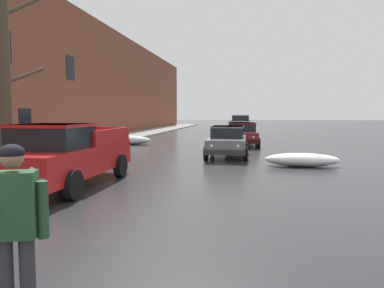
{
  "coord_description": "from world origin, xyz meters",
  "views": [
    {
      "loc": [
        3.27,
        -2.35,
        2.06
      ],
      "look_at": [
        1.46,
        9.26,
        1.05
      ],
      "focal_mm": 34.48,
      "sensor_mm": 36.0,
      "label": 1
    }
  ],
  "objects": [
    {
      "name": "left_sidewalk_slab",
      "position": [
        -6.83,
        18.0,
        0.06
      ],
      "size": [
        3.34,
        80.0,
        0.12
      ],
      "primitive_type": "cube",
      "color": "gray",
      "rests_on": "ground"
    },
    {
      "name": "brick_townhouse_facade",
      "position": [
        -9.0,
        18.0,
        4.7
      ],
      "size": [
        0.63,
        80.0,
        9.4
      ],
      "color": "brown",
      "rests_on": "ground"
    },
    {
      "name": "snow_bank_near_corner_left",
      "position": [
        -4.54,
        20.2,
        0.29
      ],
      "size": [
        3.14,
        1.05,
        0.6
      ],
      "color": "white",
      "rests_on": "ground"
    },
    {
      "name": "snow_bank_mid_block_left",
      "position": [
        -4.62,
        20.26,
        0.25
      ],
      "size": [
        1.86,
        1.44,
        0.66
      ],
      "color": "white",
      "rests_on": "ground"
    },
    {
      "name": "snow_bank_near_corner_right",
      "position": [
        5.28,
        12.11,
        0.25
      ],
      "size": [
        2.79,
        1.1,
        0.5
      ],
      "color": "white",
      "rests_on": "ground"
    },
    {
      "name": "bare_tree_second_along_sidewalk",
      "position": [
        -4.87,
        9.02,
        3.15
      ],
      "size": [
        1.66,
        2.7,
        6.25
      ],
      "color": "#4C3D2D",
      "rests_on": "ground"
    },
    {
      "name": "pickup_truck_red_approaching_near_lane",
      "position": [
        -1.75,
        7.08,
        0.88
      ],
      "size": [
        2.18,
        5.33,
        1.76
      ],
      "color": "red",
      "rests_on": "ground"
    },
    {
      "name": "sedan_grey_parked_kerbside_close",
      "position": [
        2.28,
        14.74,
        0.75
      ],
      "size": [
        1.88,
        4.14,
        1.42
      ],
      "color": "slate",
      "rests_on": "ground"
    },
    {
      "name": "sedan_maroon_parked_kerbside_mid",
      "position": [
        2.86,
        20.41,
        0.75
      ],
      "size": [
        2.1,
        4.0,
        1.42
      ],
      "color": "maroon",
      "rests_on": "ground"
    },
    {
      "name": "sedan_silver_parked_far_down_block",
      "position": [
        2.56,
        26.1,
        0.75
      ],
      "size": [
        2.22,
        4.14,
        1.42
      ],
      "color": "#B7B7BC",
      "rests_on": "ground"
    },
    {
      "name": "suv_white_queued_behind_truck",
      "position": [
        2.46,
        33.77,
        0.99
      ],
      "size": [
        2.09,
        4.31,
        1.82
      ],
      "color": "silver",
      "rests_on": "ground"
    },
    {
      "name": "pedestrian_with_coffee",
      "position": [
        1.06,
        0.8,
        1.04
      ],
      "size": [
        0.63,
        0.47,
        1.76
      ],
      "color": "#2D2D33",
      "rests_on": "ground"
    }
  ]
}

